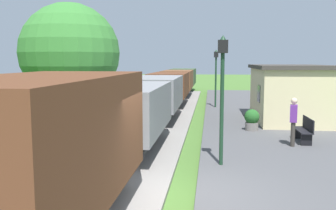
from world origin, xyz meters
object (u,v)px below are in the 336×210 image
object	(u,v)px
person_waiting	(293,120)
potted_planter	(252,119)
lamp_post_far	(216,68)
tree_trackside_far	(70,53)
freight_train	(162,91)
lamp_post_near	(222,76)
station_hut	(289,93)
bench_near_hut	(305,129)

from	to	relation	value
person_waiting	potted_planter	size ratio (longest dim) A/B	1.87
potted_planter	person_waiting	bearing A→B (deg)	-68.49
lamp_post_far	potted_planter	bearing A→B (deg)	-79.50
person_waiting	tree_trackside_far	bearing A→B (deg)	-8.79
freight_train	lamp_post_near	bearing A→B (deg)	-74.07
station_hut	potted_planter	distance (m)	3.75
person_waiting	tree_trackside_far	distance (m)	10.59
bench_near_hut	lamp_post_near	xyz separation A→B (m)	(-3.14, -3.36, 2.08)
person_waiting	potted_planter	xyz separation A→B (m)	(-1.11, 2.82, -0.46)
station_hut	lamp_post_near	distance (m)	9.24
potted_planter	lamp_post_near	distance (m)	6.05
tree_trackside_far	person_waiting	bearing A→B (deg)	-21.88
station_hut	lamp_post_near	size ratio (longest dim) A/B	1.57
lamp_post_near	lamp_post_far	distance (m)	13.37
lamp_post_near	freight_train	bearing A→B (deg)	105.93
freight_train	potted_planter	world-z (taller)	freight_train
person_waiting	lamp_post_far	xyz separation A→B (m)	(-2.57, 10.71, 1.62)
person_waiting	lamp_post_far	world-z (taller)	lamp_post_far
freight_train	lamp_post_near	world-z (taller)	lamp_post_near
freight_train	bench_near_hut	size ratio (longest dim) A/B	26.13
bench_near_hut	lamp_post_near	world-z (taller)	lamp_post_near
bench_near_hut	station_hut	bearing A→B (deg)	85.17
lamp_post_near	lamp_post_far	xyz separation A→B (m)	(0.00, 13.37, 0.00)
lamp_post_far	tree_trackside_far	distance (m)	9.83
lamp_post_near	tree_trackside_far	world-z (taller)	tree_trackside_far
bench_near_hut	lamp_post_far	world-z (taller)	lamp_post_far
station_hut	person_waiting	xyz separation A→B (m)	(-1.00, -5.78, -0.47)
tree_trackside_far	potted_planter	bearing A→B (deg)	-6.86
person_waiting	lamp_post_far	bearing A→B (deg)	-63.39
person_waiting	lamp_post_near	distance (m)	4.04
station_hut	lamp_post_far	xyz separation A→B (m)	(-3.57, 4.93, 1.15)
potted_planter	tree_trackside_far	world-z (taller)	tree_trackside_far
potted_planter	lamp_post_far	xyz separation A→B (m)	(-1.46, 7.88, 2.08)
lamp_post_far	tree_trackside_far	xyz separation A→B (m)	(-6.99, -6.86, 0.80)
freight_train	bench_near_hut	bearing A→B (deg)	-51.29
bench_near_hut	tree_trackside_far	size ratio (longest dim) A/B	0.25
freight_train	person_waiting	distance (m)	10.41
station_hut	lamp_post_far	bearing A→B (deg)	125.93
bench_near_hut	tree_trackside_far	distance (m)	10.99
potted_planter	lamp_post_far	distance (m)	8.28
person_waiting	tree_trackside_far	xyz separation A→B (m)	(-9.56, 3.84, 2.42)
station_hut	person_waiting	bearing A→B (deg)	-99.80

